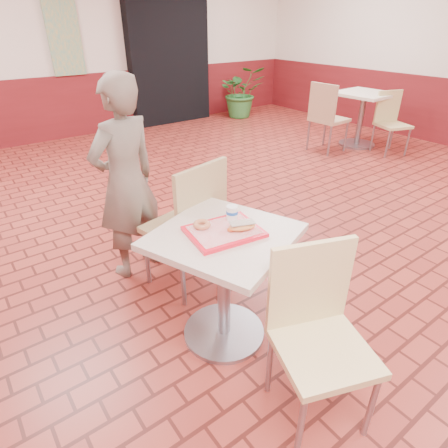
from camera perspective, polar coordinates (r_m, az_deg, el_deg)
room_shell at (r=3.08m, az=19.09°, el=21.47°), size 8.01×10.01×3.01m
wainscot_band at (r=3.33m, az=16.36°, el=4.32°), size 8.00×10.00×1.00m
corridor_doorway at (r=7.65m, az=-8.31°, el=23.24°), size 1.60×0.22×2.20m
promo_poster at (r=6.98m, az=-23.23°, el=25.06°), size 0.50×0.03×1.20m
main_table at (r=2.23m, az=-0.00°, el=-6.97°), size 0.72×0.72×0.76m
chair_main_front at (r=1.92m, az=14.02°, el=-15.03°), size 0.55×0.55×0.93m
chair_main_back at (r=2.65m, az=-5.20°, el=0.40°), size 0.55×0.55×1.01m
customer at (r=2.86m, az=-14.71°, el=6.26°), size 0.63×0.50×1.53m
serving_tray at (r=2.09m, az=-0.00°, el=-1.15°), size 0.40×0.31×0.02m
ring_donut at (r=2.11m, az=-3.38°, el=-0.07°), size 0.12×0.12×0.03m
long_john_donut at (r=2.07m, az=2.68°, el=-0.35°), size 0.17×0.13×0.05m
paper_cup at (r=2.17m, az=1.24°, el=1.75°), size 0.07×0.07×0.09m
second_table at (r=6.48m, az=20.31°, el=15.94°), size 0.78×0.78×0.82m
chair_second_left at (r=5.97m, az=15.33°, el=15.80°), size 0.48×0.48×1.01m
chair_second_front at (r=6.30m, az=24.04°, el=14.40°), size 0.53×0.53×0.89m
potted_plant at (r=8.08m, az=2.66°, el=19.47°), size 1.12×1.05×1.00m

